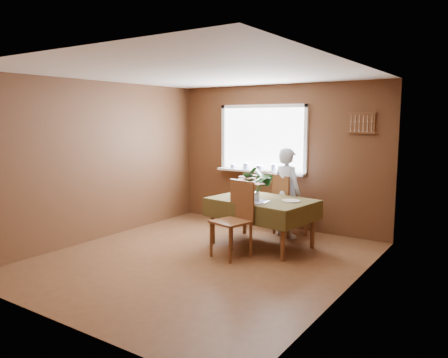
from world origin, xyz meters
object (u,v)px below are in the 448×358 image
Objects in this scene: dining_table at (262,205)px; flower_bouquet at (256,181)px; chair_near at (236,216)px; seated_woman at (287,193)px; chair_far at (286,203)px.

flower_bouquet is at bearing -87.38° from dining_table.
chair_near is 1.32m from seated_woman.
chair_near is at bearing -89.74° from dining_table.
chair_far is at bearing 99.54° from chair_near.
chair_far reaches higher than dining_table.
seated_woman is 0.90m from flower_bouquet.
seated_woman reaches higher than chair_far.
chair_far is 1.38m from chair_near.
dining_table is 1.10× the size of seated_woman.
chair_near is 0.73× the size of seated_woman.
seated_woman is at bearing 90.00° from dining_table.
chair_far is 1.92× the size of flower_bouquet.
seated_woman reaches higher than dining_table.
dining_table is 0.63m from chair_near.
seated_woman is at bearing 97.51° from chair_near.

